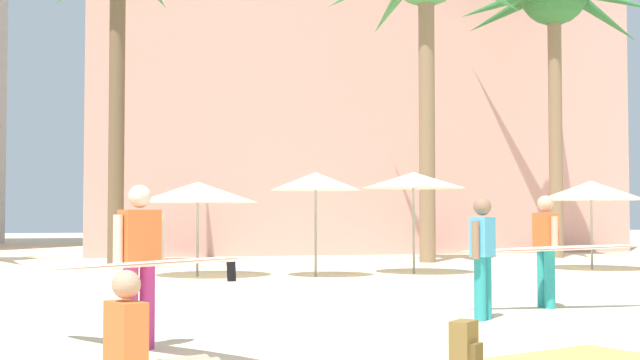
% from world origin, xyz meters
% --- Properties ---
extents(hotel_pink, '(19.70, 11.11, 14.20)m').
position_xyz_m(hotel_pink, '(6.43, 27.80, 7.10)').
color(hotel_pink, '#DB9989').
rests_on(hotel_pink, ground).
extents(palm_tree_center, '(6.51, 6.32, 9.80)m').
position_xyz_m(palm_tree_center, '(11.38, 18.99, 8.12)').
color(palm_tree_center, '#896B4C').
rests_on(palm_tree_center, ground).
extents(cafe_umbrella_0, '(2.45, 2.45, 2.40)m').
position_xyz_m(cafe_umbrella_0, '(4.32, 13.27, 2.20)').
color(cafe_umbrella_0, gray).
rests_on(cafe_umbrella_0, ground).
extents(cafe_umbrella_1, '(2.71, 2.71, 2.13)m').
position_xyz_m(cafe_umbrella_1, '(-0.73, 13.59, 1.90)').
color(cafe_umbrella_1, gray).
rests_on(cafe_umbrella_1, ground).
extents(cafe_umbrella_3, '(2.70, 2.70, 2.25)m').
position_xyz_m(cafe_umbrella_3, '(9.22, 13.55, 2.00)').
color(cafe_umbrella_3, gray).
rests_on(cafe_umbrella_3, ground).
extents(cafe_umbrella_4, '(2.04, 2.04, 2.35)m').
position_xyz_m(cafe_umbrella_4, '(1.84, 12.88, 2.14)').
color(cafe_umbrella_4, gray).
rests_on(cafe_umbrella_4, ground).
extents(backpack, '(0.35, 0.35, 0.42)m').
position_xyz_m(backpack, '(0.46, 1.68, 0.20)').
color(backpack, brown).
rests_on(backpack, ground).
extents(person_mid_left, '(3.00, 0.86, 1.68)m').
position_xyz_m(person_mid_left, '(3.66, 5.78, 0.91)').
color(person_mid_left, teal).
rests_on(person_mid_left, ground).
extents(person_near_left, '(2.22, 2.78, 1.71)m').
position_xyz_m(person_near_left, '(-2.42, 3.27, 0.92)').
color(person_near_left, '#B7337F').
rests_on(person_near_left, ground).
extents(person_mid_right, '(1.01, 0.73, 0.95)m').
position_xyz_m(person_mid_right, '(-2.45, 1.64, 0.33)').
color(person_mid_right, tan).
rests_on(person_mid_right, ground).
extents(person_near_right, '(0.50, 0.49, 1.63)m').
position_xyz_m(person_near_right, '(2.11, 4.79, 0.89)').
color(person_near_right, teal).
rests_on(person_near_right, ground).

